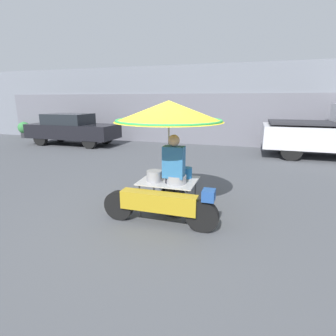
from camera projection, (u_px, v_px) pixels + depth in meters
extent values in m
plane|color=#4C4F54|center=(154.00, 220.00, 4.80)|extent=(36.00, 36.00, 0.00)
cube|color=gray|center=(220.00, 105.00, 13.07)|extent=(28.00, 2.00, 3.70)
cube|color=slate|center=(217.00, 120.00, 12.28)|extent=(23.80, 0.06, 2.40)
cylinder|color=black|center=(202.00, 216.00, 4.33)|extent=(0.54, 0.14, 0.54)
cylinder|color=black|center=(119.00, 205.00, 4.78)|extent=(0.54, 0.14, 0.54)
cube|color=#B7931E|center=(159.00, 202.00, 4.51)|extent=(1.35, 0.24, 0.32)
cube|color=#234C93|center=(209.00, 195.00, 4.21)|extent=(0.20, 0.24, 0.18)
cylinder|color=black|center=(173.00, 195.00, 5.35)|extent=(0.49, 0.14, 0.49)
cylinder|color=#515156|center=(187.00, 206.00, 4.61)|extent=(0.03, 0.03, 0.63)
cylinder|color=#515156|center=(195.00, 192.00, 5.30)|extent=(0.03, 0.03, 0.63)
cylinder|color=#515156|center=(140.00, 201.00, 4.87)|extent=(0.03, 0.03, 0.63)
cylinder|color=#515156|center=(154.00, 188.00, 5.57)|extent=(0.03, 0.03, 0.63)
cube|color=#B2B2B7|center=(169.00, 180.00, 5.01)|extent=(1.06, 0.88, 0.02)
cylinder|color=#B2B2B7|center=(169.00, 152.00, 4.86)|extent=(0.03, 0.03, 1.10)
cone|color=yellow|center=(169.00, 111.00, 4.67)|extent=(1.97, 1.97, 0.37)
torus|color=green|center=(169.00, 121.00, 4.72)|extent=(1.93, 1.93, 0.05)
cylinder|color=#939399|center=(154.00, 176.00, 4.90)|extent=(0.28, 0.28, 0.20)
cylinder|color=#939399|center=(176.00, 179.00, 4.81)|extent=(0.37, 0.37, 0.15)
cylinder|color=#1E6BB2|center=(187.00, 173.00, 5.12)|extent=(0.21, 0.21, 0.21)
cylinder|color=#2D2D33|center=(169.00, 197.00, 4.89)|extent=(0.14, 0.14, 0.76)
cylinder|color=#2D2D33|center=(178.00, 198.00, 4.84)|extent=(0.14, 0.14, 0.76)
cube|color=teal|center=(174.00, 162.00, 4.69)|extent=(0.38, 0.22, 0.57)
sphere|color=tan|center=(174.00, 141.00, 4.59)|extent=(0.21, 0.21, 0.21)
cylinder|color=black|center=(89.00, 141.00, 11.62)|extent=(0.68, 0.20, 0.68)
cylinder|color=black|center=(106.00, 137.00, 12.91)|extent=(0.68, 0.20, 0.68)
cylinder|color=black|center=(41.00, 138.00, 12.40)|extent=(0.68, 0.20, 0.68)
cylinder|color=black|center=(61.00, 135.00, 13.69)|extent=(0.68, 0.20, 0.68)
cube|color=black|center=(73.00, 131.00, 12.57)|extent=(4.32, 1.65, 0.65)
cube|color=#1E2328|center=(68.00, 119.00, 12.49)|extent=(2.08, 1.45, 0.49)
cylinder|color=black|center=(292.00, 150.00, 9.38)|extent=(0.75, 0.24, 0.75)
cylinder|color=black|center=(286.00, 143.00, 10.88)|extent=(0.75, 0.24, 0.75)
cube|color=silver|center=(334.00, 137.00, 9.59)|extent=(4.97, 1.92, 0.82)
cube|color=#2D2D33|center=(306.00, 123.00, 9.75)|extent=(2.58, 1.85, 0.08)
cylinder|color=#2D2D33|center=(25.00, 135.00, 15.03)|extent=(0.42, 0.42, 0.29)
sphere|color=#388442|center=(24.00, 128.00, 14.92)|extent=(0.66, 0.66, 0.66)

